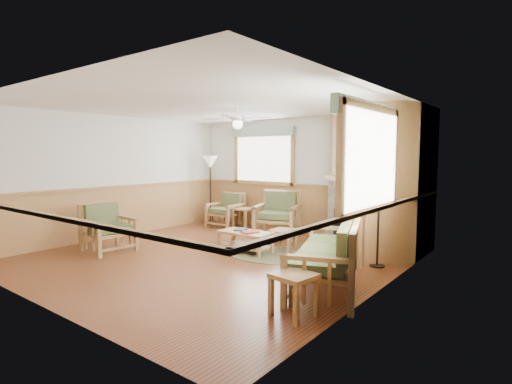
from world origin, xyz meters
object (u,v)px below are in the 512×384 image
Objects in this scene: footstool at (284,240)px; floor_lamp_right at (378,219)px; armchair_back_left at (226,210)px; floor_lamp_left at (211,190)px; end_table_sofa at (294,295)px; sofa at (328,252)px; armchair_back_right at (277,214)px; armchair_left at (108,228)px; coffee_table at (245,242)px; end_table_chairs at (243,218)px.

footstool is 1.95m from floor_lamp_right.
floor_lamp_left is at bearing 172.49° from armchair_back_left.
end_table_sofa is at bearing -54.53° from footstool.
end_table_sofa is (0.20, -1.20, -0.23)m from sofa.
floor_lamp_left is at bearing -139.30° from sofa.
armchair_back_left is at bearing 152.18° from armchair_back_right.
armchair_left is 3.38m from footstool.
coffee_table is 1.99× the size of end_table_sofa.
armchair_left is at bearing -140.90° from footstool.
floor_lamp_left is (-0.58, 0.05, 0.48)m from armchair_back_left.
footstool is (2.60, -1.21, -0.23)m from armchair_back_left.
floor_lamp_left is at bearing 152.91° from armchair_back_right.
armchair_left is at bearing -80.49° from floor_lamp_left.
floor_lamp_left is at bearing 143.47° from coffee_table.
end_table_sofa is at bearing -90.00° from floor_lamp_right.
end_table_chairs is at bearing 161.13° from floor_lamp_right.
armchair_left is 3.46m from floor_lamp_left.
floor_lamp_left is (-2.36, 0.30, 0.40)m from armchair_back_right.
armchair_left is at bearing -140.09° from armchair_back_right.
sofa is at bearing -40.34° from footstool.
sofa is 2.45× the size of armchair_back_left.
footstool is 0.29× the size of floor_lamp_right.
footstool is (2.13, -1.33, -0.05)m from end_table_chairs.
armchair_back_left is 0.85× the size of coffee_table.
floor_lamp_right reaches higher than armchair_left.
floor_lamp_left reaches higher than coffee_table.
sofa is 1.15× the size of floor_lamp_left.
armchair_back_right reaches higher than coffee_table.
coffee_table is at bearing -127.29° from footstool.
sofa is at bearing -63.56° from armchair_back_right.
armchair_left is 1.80× the size of end_table_sofa.
armchair_back_left reaches higher than coffee_table.
footstool is 0.25× the size of floor_lamp_left.
coffee_table is (-2.13, 0.79, -0.28)m from sofa.
armchair_left reaches higher than footstool.
coffee_table is 2.19× the size of footstool.
sofa is 3.42m from armchair_back_right.
floor_lamp_right reaches higher than end_table_sofa.
armchair_back_right is at bearing -25.18° from armchair_left.
coffee_table is at bearing -165.84° from floor_lamp_right.
floor_lamp_right reaches higher than armchair_back_right.
sofa is 1.24m from end_table_sofa.
footstool is (0.82, -0.96, -0.31)m from armchair_back_right.
armchair_back_left reaches higher than end_table_chairs.
end_table_chairs is 2.52m from footstool.
floor_lamp_right is (5.04, -1.29, -0.12)m from floor_lamp_left.
armchair_left is 2.63m from coffee_table.
armchair_back_left is at bearing 137.58° from coffee_table.
footstool is at bearing -21.57° from floor_lamp_left.
armchair_back_left is 1.70× the size of end_table_sofa.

